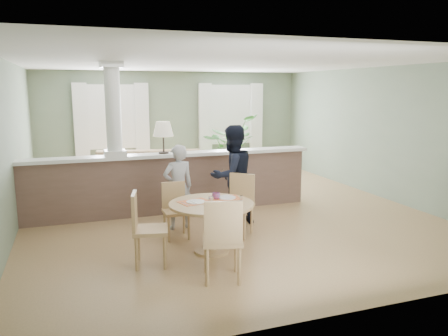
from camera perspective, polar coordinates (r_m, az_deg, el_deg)
name	(u,v)px	position (r m, az deg, el deg)	size (l,w,h in m)	color
ground	(223,211)	(8.22, -0.17, -5.60)	(8.00, 8.00, 0.00)	tan
room_shell	(211,112)	(8.50, -1.77, 7.33)	(7.02, 8.02, 2.71)	gray
pony_wall	(168,175)	(7.98, -7.35, -0.94)	(5.32, 0.38, 2.70)	brown
sofa	(148,172)	(9.71, -9.91, -0.57)	(3.05, 1.19, 0.89)	#816046
houseplant	(230,146)	(11.20, 0.79, 2.87)	(1.44, 1.25, 1.60)	#376F2C
dining_table	(212,213)	(6.06, -1.63, -5.87)	(1.17, 1.17, 0.80)	tan
chair_far_boy	(175,207)	(6.76, -6.39, -5.10)	(0.38, 0.38, 0.84)	tan
chair_far_man	(239,202)	(6.82, 2.04, -4.40)	(0.60, 0.60, 0.95)	tan
chair_near	(223,237)	(5.13, -0.18, -8.94)	(0.56, 0.56, 1.02)	tan
chair_side	(144,226)	(5.72, -10.35, -7.41)	(0.51, 0.51, 0.96)	tan
child_person	(178,187)	(7.07, -6.00, -2.49)	(0.50, 0.33, 1.38)	#A3A2A8
man_person	(232,176)	(7.20, 1.07, -1.02)	(0.81, 0.63, 1.67)	black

